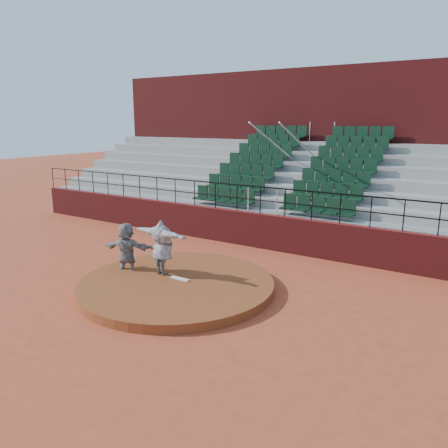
{
  "coord_description": "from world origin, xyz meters",
  "views": [
    {
      "loc": [
        7.37,
        -9.09,
        4.67
      ],
      "look_at": [
        0.0,
        2.5,
        1.4
      ],
      "focal_mm": 35.0,
      "sensor_mm": 36.0,
      "label": 1
    }
  ],
  "objects": [
    {
      "name": "ground",
      "position": [
        0.0,
        0.0,
        0.0
      ],
      "size": [
        90.0,
        90.0,
        0.0
      ],
      "primitive_type": "plane",
      "color": "#B04427",
      "rests_on": "ground"
    },
    {
      "name": "pitching_rubber",
      "position": [
        0.0,
        0.15,
        0.27
      ],
      "size": [
        0.6,
        0.15,
        0.03
      ],
      "primitive_type": "cube",
      "color": "white",
      "rests_on": "pitchers_mound"
    },
    {
      "name": "fielder",
      "position": [
        -1.91,
        0.02,
        0.85
      ],
      "size": [
        1.64,
        1.0,
        1.69
      ],
      "primitive_type": "imported",
      "rotation": [
        0.0,
        0.0,
        3.49
      ],
      "color": "black",
      "rests_on": "ground"
    },
    {
      "name": "pitcher",
      "position": [
        -0.69,
        0.23,
        1.06
      ],
      "size": [
        2.03,
        0.68,
        1.62
      ],
      "primitive_type": "imported",
      "rotation": [
        0.0,
        0.0,
        3.07
      ],
      "color": "black",
      "rests_on": "pitchers_mound"
    },
    {
      "name": "boundary_wall",
      "position": [
        0.0,
        5.0,
        0.65
      ],
      "size": [
        24.0,
        0.3,
        1.3
      ],
      "primitive_type": "cube",
      "color": "maroon",
      "rests_on": "ground"
    },
    {
      "name": "press_box_facade",
      "position": [
        0.0,
        12.6,
        3.55
      ],
      "size": [
        24.0,
        3.0,
        7.1
      ],
      "primitive_type": "cube",
      "color": "maroon",
      "rests_on": "ground"
    },
    {
      "name": "seating_deck",
      "position": [
        0.0,
        8.65,
        1.43
      ],
      "size": [
        24.0,
        5.97,
        4.63
      ],
      "color": "gray",
      "rests_on": "ground"
    },
    {
      "name": "wall_railing",
      "position": [
        0.0,
        5.0,
        2.03
      ],
      "size": [
        24.04,
        0.05,
        1.03
      ],
      "color": "black",
      "rests_on": "boundary_wall"
    },
    {
      "name": "pitchers_mound",
      "position": [
        0.0,
        0.0,
        0.12
      ],
      "size": [
        5.5,
        5.5,
        0.25
      ],
      "primitive_type": "cylinder",
      "color": "brown",
      "rests_on": "ground"
    }
  ]
}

